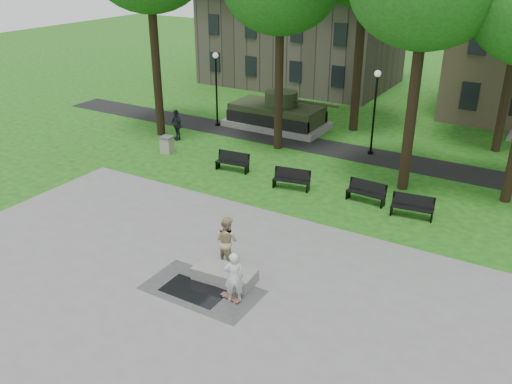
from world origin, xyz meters
TOP-DOWN VIEW (x-y plane):
  - ground at (0.00, 0.00)m, footprint 120.00×120.00m
  - plaza at (0.00, -5.00)m, footprint 22.00×16.00m
  - footpath at (0.00, 12.00)m, footprint 44.00×2.60m
  - building_left at (-11.00, 26.50)m, footprint 15.00×10.00m
  - lamp_left at (-10.00, 12.30)m, footprint 0.36×0.36m
  - lamp_mid at (0.50, 12.30)m, footprint 0.36×0.36m
  - tank_monument at (-6.46, 14.00)m, footprint 7.45×3.40m
  - puddle at (0.02, -3.68)m, footprint 2.20×1.20m
  - concrete_block at (0.54, -2.58)m, footprint 2.27×1.17m
  - skateboard at (1.34, -3.43)m, footprint 0.80×0.34m
  - skateboarder at (1.48, -3.42)m, footprint 0.78×0.72m
  - friend_watching at (0.04, -1.65)m, footprint 1.05×0.88m
  - pedestrian_walker at (-10.50, 8.72)m, footprint 1.18×0.84m
  - park_bench_0 at (-4.82, 6.22)m, footprint 1.84×0.71m
  - park_bench_1 at (-1.10, 5.71)m, footprint 1.85×0.83m
  - park_bench_2 at (2.51, 6.11)m, footprint 1.82×0.62m
  - park_bench_3 at (4.77, 5.68)m, footprint 1.84×0.75m
  - trash_bin at (-9.51, 6.56)m, footprint 0.75×0.75m

SIDE VIEW (x-z plane):
  - ground at x=0.00m, z-range 0.00..0.00m
  - footpath at x=0.00m, z-range 0.00..0.01m
  - plaza at x=0.00m, z-range 0.00..0.02m
  - puddle at x=0.02m, z-range 0.02..0.02m
  - skateboard at x=1.34m, z-range 0.02..0.09m
  - concrete_block at x=0.54m, z-range 0.02..0.47m
  - trash_bin at x=-9.51m, z-range 0.01..0.97m
  - park_bench_0 at x=-4.82m, z-range 0.02..1.02m
  - park_bench_1 at x=-1.10m, z-range 0.02..1.02m
  - park_bench_2 at x=2.51m, z-range 0.02..1.02m
  - park_bench_3 at x=4.77m, z-range 0.02..1.02m
  - tank_monument at x=-6.46m, z-range -0.34..2.06m
  - skateboarder at x=1.48m, z-range 0.02..1.82m
  - pedestrian_walker at x=-10.50m, z-range 0.00..1.86m
  - friend_watching at x=0.04m, z-range 0.02..1.95m
  - lamp_left at x=-10.00m, z-range 0.43..5.16m
  - lamp_mid at x=0.50m, z-range 0.43..5.16m
  - building_left at x=-11.00m, z-range 0.00..7.20m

